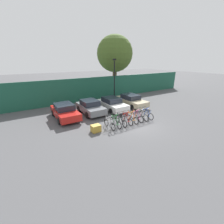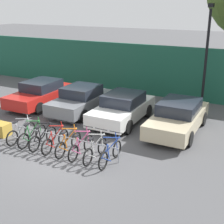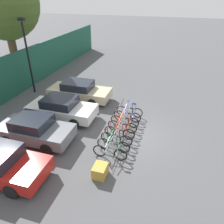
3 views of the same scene
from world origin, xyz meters
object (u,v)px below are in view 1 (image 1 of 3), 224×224
bicycle_orange (132,118)px  car_beige (131,100)px  bicycle_red (127,120)px  car_white (112,104)px  tree_behind_hoarding (115,54)px  bicycle_green (116,123)px  bicycle_blue (147,115)px  car_grey (90,107)px  bike_rack (129,117)px  bicycle_black (121,121)px  cargo_crate (96,128)px  bicycle_white (142,116)px  bicycle_silver (109,124)px  bicycle_pink (137,117)px  lamp_post (114,77)px  car_red (65,111)px

bicycle_orange → car_beige: (3.10, 4.01, 0.31)m
bicycle_red → bicycle_orange: size_ratio=1.00×
car_white → tree_behind_hoarding: size_ratio=0.47×
bicycle_green → car_beige: size_ratio=0.39×
bicycle_green → bicycle_blue: size_ratio=1.00×
car_grey → tree_behind_hoarding: bearing=42.0°
bike_rack → bicycle_green: 1.50m
bicycle_orange → tree_behind_hoarding: size_ratio=0.19×
bicycle_black → cargo_crate: 2.34m
bicycle_red → bicycle_green: bearing=-178.0°
bike_rack → bicycle_blue: 2.09m
bike_rack → bicycle_white: size_ratio=2.75×
cargo_crate → tree_behind_hoarding: tree_behind_hoarding is taller
bicycle_red → bicycle_silver: bearing=-178.0°
bike_rack → tree_behind_hoarding: bearing=62.8°
bicycle_blue → cargo_crate: 5.35m
bike_rack → bicycle_blue: bearing=-4.1°
bicycle_silver → bicycle_pink: bearing=-1.5°
car_grey → car_beige: same height
bicycle_green → car_beige: 6.31m
bicycle_black → bicycle_blue: size_ratio=1.00×
bike_rack → bicycle_pink: size_ratio=2.75×
car_grey → bicycle_red: bearing=-70.3°
bicycle_white → tree_behind_hoarding: 12.85m
bicycle_orange → bicycle_pink: (0.57, 0.00, 0.00)m
bicycle_orange → lamp_post: (3.31, 7.97, 2.69)m
car_grey → bicycle_blue: bearing=-47.0°
bicycle_black → bicycle_orange: 1.22m
bicycle_green → bicycle_black: 0.55m
tree_behind_hoarding → car_red: bearing=-146.6°
bicycle_orange → bicycle_silver: bearing=176.8°
bicycle_black → cargo_crate: size_ratio=2.44×
bike_rack → bicycle_white: (1.46, -0.15, -0.12)m
bike_rack → lamp_post: (3.59, 7.83, 2.57)m
bike_rack → bicycle_red: bearing=-156.1°
bicycle_pink → car_red: (-5.32, 4.22, 0.31)m
bicycle_black → car_red: car_red is taller
bicycle_green → lamp_post: 9.83m
bicycle_orange → car_red: car_red is taller
bicycle_blue → lamp_post: 8.55m
bicycle_silver → bicycle_blue: size_ratio=1.00×
bicycle_red → bike_rack: bearing=26.0°
car_red → cargo_crate: car_red is taller
car_white → bicycle_green: bearing=-118.5°
bike_rack → bicycle_green: bicycle_green is taller
bicycle_orange → car_grey: car_grey is taller
car_red → car_white: size_ratio=1.02×
bicycle_pink → car_white: (-0.18, 3.98, 0.31)m
bicycle_orange → bicycle_pink: 0.57m
bicycle_blue → lamp_post: size_ratio=0.31×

